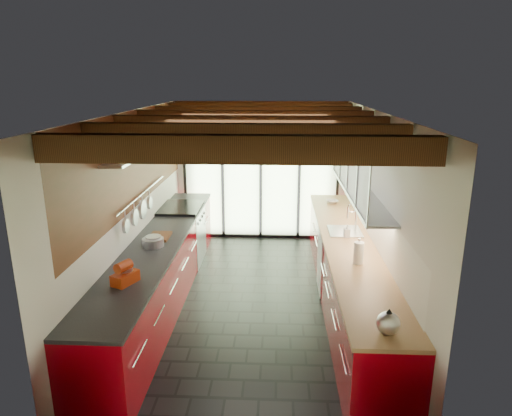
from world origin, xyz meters
name	(u,v)px	position (x,y,z in m)	size (l,w,h in m)	color
ground	(253,302)	(0.00, 0.00, 0.00)	(5.50, 5.50, 0.00)	black
room_shell	(253,187)	(0.00, 0.00, 1.65)	(5.50, 5.50, 5.50)	silver
ceiling_beams	(254,121)	(0.00, 0.38, 2.46)	(3.14, 5.06, 4.90)	#593316
glass_door	(261,153)	(0.00, 2.69, 1.66)	(2.95, 0.10, 2.90)	#C6EAAD
left_counter	(161,270)	(-1.28, 0.00, 0.46)	(0.68, 5.00, 0.92)	#99030D
range_stove	(182,234)	(-1.28, 1.45, 0.47)	(0.66, 0.90, 0.97)	silver
right_counter	(347,273)	(1.27, 0.00, 0.46)	(0.68, 5.00, 0.92)	#99030D
sink_assembly	(346,229)	(1.29, 0.40, 0.96)	(0.45, 0.52, 0.43)	silver
upper_cabinets_right	(361,168)	(1.43, 0.30, 1.85)	(0.34, 3.00, 3.00)	silver
left_wall_fixtures	(143,166)	(-1.47, 0.14, 1.88)	(0.28, 2.60, 0.96)	silver
stand_mixer	(125,274)	(-1.27, -1.39, 1.02)	(0.27, 0.32, 0.26)	#B1330E
pot_large	(153,241)	(-1.27, -0.27, 0.98)	(0.20, 0.20, 0.13)	silver
pot_small	(153,242)	(-1.27, -0.30, 0.97)	(0.28, 0.28, 0.11)	silver
cutting_board	(160,236)	(-1.27, 0.03, 0.94)	(0.27, 0.38, 0.03)	brown
kettle	(388,322)	(1.27, -2.25, 1.02)	(0.22, 0.26, 0.24)	silver
paper_towel	(359,253)	(1.27, -0.75, 1.05)	(0.14, 0.14, 0.31)	white
soap_bottle	(347,231)	(1.27, 0.18, 1.01)	(0.08, 0.08, 0.18)	silver
bowl	(332,202)	(1.27, 1.93, 0.95)	(0.20, 0.20, 0.05)	silver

